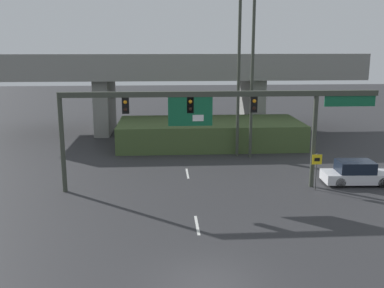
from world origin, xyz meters
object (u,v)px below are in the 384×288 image
at_px(speed_limit_sign, 316,166).
at_px(highway_light_pole_far, 253,59).
at_px(highway_light_pole_near, 239,62).
at_px(signal_gantry, 212,109).
at_px(parked_sedan_near_right, 356,173).

height_order(speed_limit_sign, highway_light_pole_far, highway_light_pole_far).
bearing_deg(highway_light_pole_far, speed_limit_sign, -73.46).
height_order(speed_limit_sign, highway_light_pole_near, highway_light_pole_near).
distance_m(signal_gantry, highway_light_pole_near, 8.88).
bearing_deg(speed_limit_sign, highway_light_pole_near, 111.30).
height_order(highway_light_pole_near, highway_light_pole_far, highway_light_pole_far).
bearing_deg(highway_light_pole_far, parked_sedan_near_right, -52.96).
relative_size(signal_gantry, speed_limit_sign, 8.34).
relative_size(signal_gantry, highway_light_pole_near, 1.36).
xyz_separation_m(speed_limit_sign, parked_sedan_near_right, (2.98, 1.04, -0.80)).
height_order(speed_limit_sign, parked_sedan_near_right, speed_limit_sign).
xyz_separation_m(signal_gantry, highway_light_pole_near, (2.87, 8.04, 2.43)).
distance_m(highway_light_pole_near, highway_light_pole_far, 1.09).
bearing_deg(speed_limit_sign, signal_gantry, 173.91).
relative_size(speed_limit_sign, parked_sedan_near_right, 0.52).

